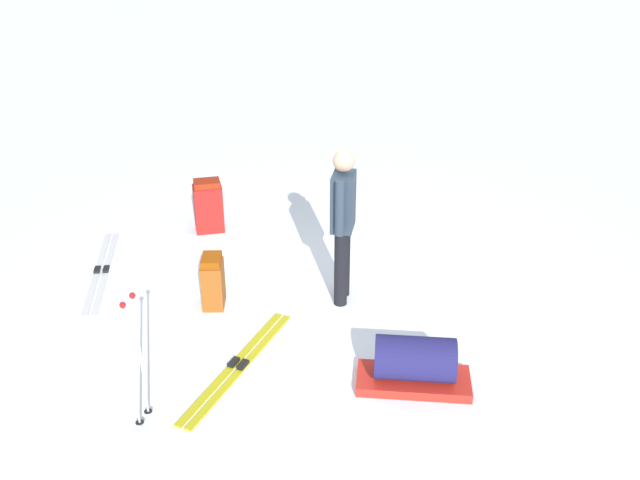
% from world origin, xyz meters
% --- Properties ---
extents(ground_plane, '(80.00, 80.00, 0.00)m').
position_xyz_m(ground_plane, '(0.00, 0.00, 0.00)').
color(ground_plane, white).
extents(skier_standing, '(0.53, 0.34, 1.70)m').
position_xyz_m(skier_standing, '(-0.11, 0.21, 0.95)').
color(skier_standing, black).
rests_on(skier_standing, ground_plane).
extents(ski_pair_near, '(1.57, 1.39, 0.05)m').
position_xyz_m(ski_pair_near, '(0.93, -2.42, 0.01)').
color(ski_pair_near, silver).
rests_on(ski_pair_near, ground_plane).
extents(ski_pair_far, '(1.88, 0.48, 0.05)m').
position_xyz_m(ski_pair_far, '(1.45, 0.04, 0.01)').
color(ski_pair_far, gold).
rests_on(ski_pair_far, ground_plane).
extents(backpack_large_dark, '(0.44, 0.44, 0.69)m').
position_xyz_m(backpack_large_dark, '(-0.60, -2.10, 0.34)').
color(backpack_large_dark, maroon).
rests_on(backpack_large_dark, ground_plane).
extents(backpack_bright, '(0.39, 0.36, 0.58)m').
position_xyz_m(backpack_bright, '(0.75, -0.86, 0.29)').
color(backpack_bright, '#924917').
rests_on(backpack_bright, ground_plane).
extents(ski_poles_planted_near, '(0.21, 0.11, 1.23)m').
position_xyz_m(ski_poles_planted_near, '(2.49, -0.12, 0.69)').
color(ski_poles_planted_near, '#BCBBBB').
rests_on(ski_poles_planted_near, ground_plane).
extents(gear_sled, '(0.87, 1.11, 0.49)m').
position_xyz_m(gear_sled, '(0.79, 1.53, 0.22)').
color(gear_sled, red).
rests_on(gear_sled, ground_plane).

